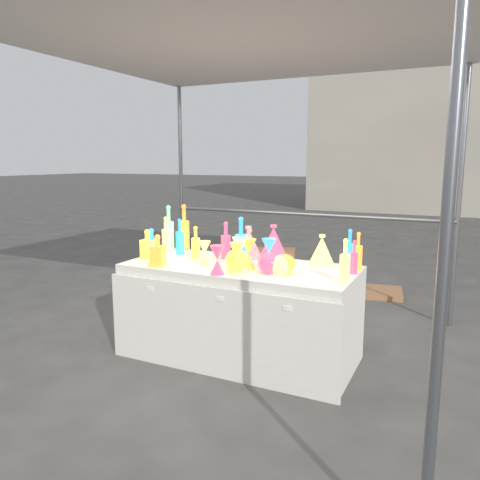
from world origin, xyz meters
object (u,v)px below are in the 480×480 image
at_px(globe_0, 237,261).
at_px(cardboard_box_closed, 270,267).
at_px(decanter_0, 147,244).
at_px(lampshade_0, 249,244).
at_px(hourglass_0, 249,254).
at_px(bottle_0, 168,235).
at_px(display_table, 239,312).

bearing_deg(globe_0, cardboard_box_closed, 106.12).
bearing_deg(decanter_0, lampshade_0, 49.42).
bearing_deg(cardboard_box_closed, decanter_0, -112.97).
distance_m(cardboard_box_closed, globe_0, 2.49).
distance_m(decanter_0, hourglass_0, 0.92).
bearing_deg(hourglass_0, decanter_0, -178.93).
xyz_separation_m(cardboard_box_closed, globe_0, (0.67, -2.32, 0.60)).
bearing_deg(hourglass_0, bottle_0, 160.31).
relative_size(cardboard_box_closed, hourglass_0, 2.67).
bearing_deg(decanter_0, cardboard_box_closed, 108.00).
bearing_deg(globe_0, bottle_0, 154.04).
xyz_separation_m(cardboard_box_closed, decanter_0, (-0.20, -2.24, 0.65)).
relative_size(bottle_0, decanter_0, 1.15).
xyz_separation_m(cardboard_box_closed, hourglass_0, (0.72, -2.22, 0.64)).
relative_size(decanter_0, hourglass_0, 1.06).
relative_size(hourglass_0, globe_0, 1.28).
distance_m(display_table, cardboard_box_closed, 2.24).
relative_size(bottle_0, lampshade_0, 1.16).
distance_m(display_table, decanter_0, 0.96).
relative_size(bottle_0, globe_0, 1.57).
xyz_separation_m(cardboard_box_closed, lampshade_0, (0.56, -1.86, 0.65)).
bearing_deg(lampshade_0, globe_0, -93.99).
bearing_deg(cardboard_box_closed, bottle_0, -115.11).
xyz_separation_m(display_table, lampshade_0, (-0.05, 0.29, 0.50)).
xyz_separation_m(hourglass_0, globe_0, (-0.05, -0.10, -0.04)).
distance_m(globe_0, lampshade_0, 0.48).
distance_m(bottle_0, lampshade_0, 0.80).
height_order(cardboard_box_closed, bottle_0, bottle_0).
relative_size(bottle_0, hourglass_0, 1.22).
bearing_deg(lampshade_0, decanter_0, -171.23).
distance_m(hourglass_0, globe_0, 0.12).
bearing_deg(globe_0, hourglass_0, 64.08).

